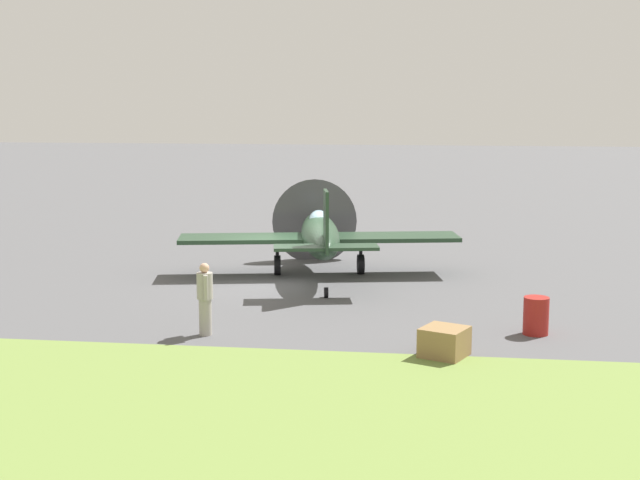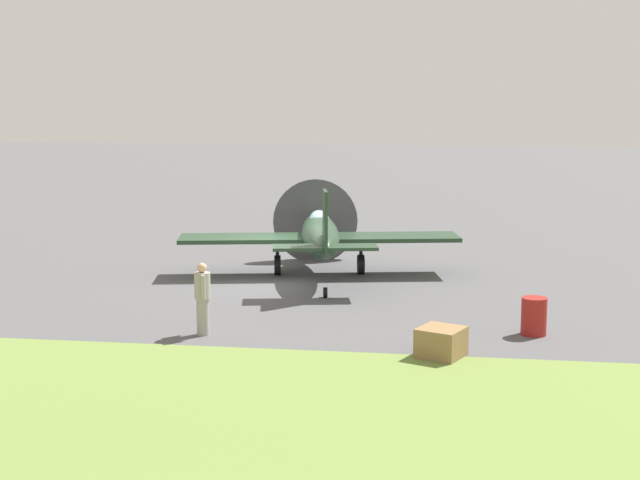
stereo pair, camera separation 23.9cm
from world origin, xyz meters
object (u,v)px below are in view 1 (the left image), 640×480
at_px(ground_crew_chief, 205,297).
at_px(fuel_drum, 536,316).
at_px(supply_crate, 444,342).
at_px(airplane_lead, 320,235).

distance_m(ground_crew_chief, fuel_drum, 7.83).
xyz_separation_m(ground_crew_chief, supply_crate, (5.59, -1.02, -0.59)).
relative_size(airplane_lead, ground_crew_chief, 5.15).
distance_m(airplane_lead, ground_crew_chief, 7.58).
xyz_separation_m(airplane_lead, ground_crew_chief, (-1.71, -7.37, -0.41)).
bearing_deg(fuel_drum, ground_crew_chief, -171.74).
xyz_separation_m(airplane_lead, fuel_drum, (6.02, -6.25, -0.87)).
relative_size(airplane_lead, fuel_drum, 9.90).
relative_size(fuel_drum, supply_crate, 1.00).
bearing_deg(airplane_lead, supply_crate, -76.37).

